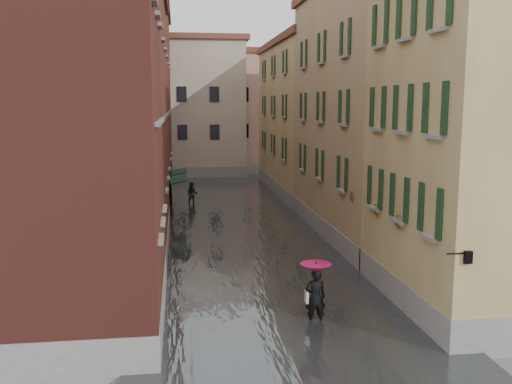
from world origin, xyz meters
TOP-DOWN VIEW (x-y plane):
  - ground at (0.00, 0.00)m, footprint 120.00×120.00m
  - floodwater at (0.00, 13.00)m, footprint 10.00×60.00m
  - building_left_near at (-7.00, -2.00)m, footprint 6.00×8.00m
  - building_left_mid at (-7.00, 9.00)m, footprint 6.00×14.00m
  - building_left_far at (-7.00, 24.00)m, footprint 6.00×16.00m
  - building_right_near at (7.00, -2.00)m, footprint 6.00×8.00m
  - building_right_mid at (7.00, 9.00)m, footprint 6.00×14.00m
  - building_right_far at (7.00, 24.00)m, footprint 6.00×16.00m
  - building_end_cream at (-3.00, 38.00)m, footprint 12.00×9.00m
  - building_end_pink at (6.00, 40.00)m, footprint 10.00×9.00m
  - awning_near at (-3.48, 14.71)m, footprint 1.09×3.11m
  - awning_far at (-3.49, 18.58)m, footprint 1.09×2.82m
  - wall_lantern at (4.33, -6.00)m, footprint 0.71×0.22m
  - window_planters at (4.12, 0.47)m, footprint 0.59×6.13m
  - pedestrian_main at (0.89, -2.92)m, footprint 1.06×1.06m
  - pedestrian_far at (-2.51, 19.58)m, footprint 0.91×0.75m

SIDE VIEW (x-z plane):
  - ground at x=0.00m, z-range 0.00..0.00m
  - floodwater at x=0.00m, z-range 0.00..0.20m
  - pedestrian_far at x=-2.51m, z-range 0.00..1.70m
  - pedestrian_main at x=0.89m, z-range 0.25..2.31m
  - awning_far at x=-3.49m, z-range 1.06..3.86m
  - awning_near at x=-3.48m, z-range 1.07..3.87m
  - wall_lantern at x=4.33m, z-range 2.83..3.18m
  - window_planters at x=4.12m, z-range 3.09..3.93m
  - building_right_near at x=7.00m, z-range 0.00..11.50m
  - building_right_far at x=7.00m, z-range 0.00..11.50m
  - building_end_pink at x=6.00m, z-range 0.00..12.00m
  - building_left_mid at x=-7.00m, z-range 0.00..12.50m
  - building_left_near at x=-7.00m, z-range 0.00..13.00m
  - building_right_mid at x=7.00m, z-range 0.00..13.00m
  - building_end_cream at x=-3.00m, z-range 0.00..13.00m
  - building_left_far at x=-7.00m, z-range 0.00..14.00m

